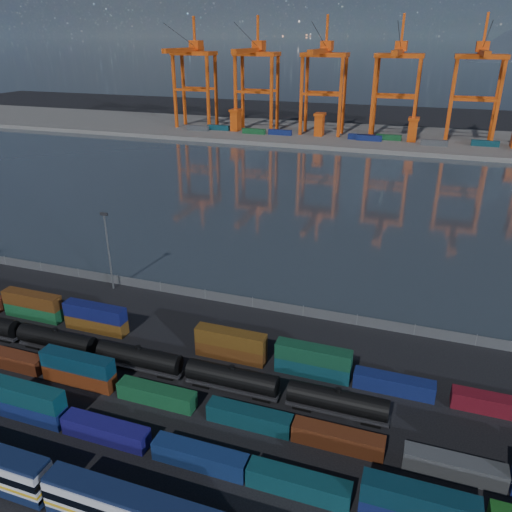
% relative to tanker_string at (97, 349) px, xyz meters
% --- Properties ---
extents(ground, '(700.00, 700.00, 0.00)m').
position_rel_tanker_string_xyz_m(ground, '(17.85, -3.63, -2.20)').
color(ground, black).
rests_on(ground, ground).
extents(harbor_water, '(700.00, 700.00, 0.00)m').
position_rel_tanker_string_xyz_m(harbor_water, '(17.85, 101.37, -2.19)').
color(harbor_water, '#28313A').
rests_on(harbor_water, ground).
extents(far_quay, '(700.00, 70.00, 2.00)m').
position_rel_tanker_string_xyz_m(far_quay, '(17.85, 206.37, -1.20)').
color(far_quay, '#514F4C').
rests_on(far_quay, ground).
extents(container_row_south, '(139.23, 2.44, 5.21)m').
position_rel_tanker_string_xyz_m(container_row_south, '(22.44, -14.26, -0.10)').
color(container_row_south, '#464A4B').
rests_on(container_row_south, ground).
extents(container_row_mid, '(140.80, 2.38, 5.06)m').
position_rel_tanker_string_xyz_m(container_row_mid, '(36.13, -5.82, -0.35)').
color(container_row_mid, '#3D3F42').
rests_on(container_row_mid, ground).
extents(container_row_north, '(140.65, 2.37, 5.05)m').
position_rel_tanker_string_xyz_m(container_row_north, '(7.00, 7.61, -0.22)').
color(container_row_north, navy).
rests_on(container_row_north, ground).
extents(tanker_string, '(91.77, 3.07, 4.39)m').
position_rel_tanker_string_xyz_m(tanker_string, '(0.00, 0.00, 0.00)').
color(tanker_string, black).
rests_on(tanker_string, ground).
extents(waterfront_fence, '(160.12, 0.12, 2.20)m').
position_rel_tanker_string_xyz_m(waterfront_fence, '(17.85, 24.37, -1.20)').
color(waterfront_fence, '#595B5E').
rests_on(waterfront_fence, ground).
extents(yard_light_mast, '(1.60, 0.40, 16.60)m').
position_rel_tanker_string_xyz_m(yard_light_mast, '(-12.15, 22.37, 7.10)').
color(yard_light_mast, slate).
rests_on(yard_light_mast, ground).
extents(gantry_cranes, '(197.14, 42.51, 57.56)m').
position_rel_tanker_string_xyz_m(gantry_cranes, '(10.35, 199.85, 33.08)').
color(gantry_cranes, '#D94B0F').
rests_on(gantry_cranes, ground).
extents(quay_containers, '(172.58, 10.99, 2.60)m').
position_rel_tanker_string_xyz_m(quay_containers, '(6.85, 191.84, 1.10)').
color(quay_containers, navy).
rests_on(quay_containers, far_quay).
extents(straddle_carriers, '(140.00, 7.00, 11.10)m').
position_rel_tanker_string_xyz_m(straddle_carriers, '(15.35, 196.37, 5.62)').
color(straddle_carriers, '#D94B0F').
rests_on(straddle_carriers, far_quay).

